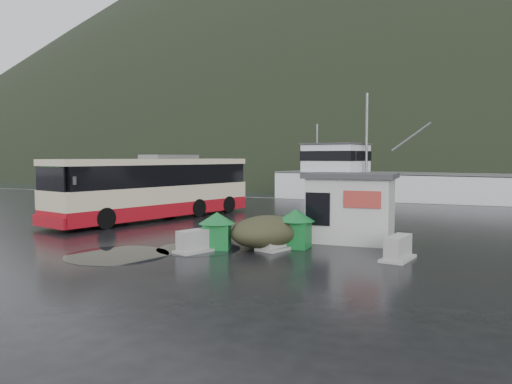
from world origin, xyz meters
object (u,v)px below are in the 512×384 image
at_px(jersey_barrier_a, 197,252).
at_px(jersey_barrier_c, 398,260).
at_px(ticket_kiosk, 350,241).
at_px(jersey_barrier_b, 278,249).
at_px(coach_bus, 156,219).
at_px(dome_tent, 266,248).
at_px(waste_bin_right, 217,249).
at_px(fishing_trawler, 398,195).
at_px(white_van, 100,219).
at_px(waste_bin_left, 295,247).

height_order(jersey_barrier_a, jersey_barrier_c, jersey_barrier_a).
height_order(ticket_kiosk, jersey_barrier_b, ticket_kiosk).
xyz_separation_m(coach_bus, jersey_barrier_b, (9.62, -5.82, 0.00)).
height_order(coach_bus, jersey_barrier_c, coach_bus).
xyz_separation_m(dome_tent, jersey_barrier_b, (0.54, -0.10, 0.00)).
bearing_deg(waste_bin_right, ticket_kiosk, 41.77).
bearing_deg(waste_bin_right, jersey_barrier_c, 6.00).
relative_size(jersey_barrier_a, fishing_trawler, 0.06).
xyz_separation_m(ticket_kiosk, fishing_trawler, (-1.77, 26.53, 0.00)).
bearing_deg(jersey_barrier_a, dome_tent, 42.50).
xyz_separation_m(white_van, jersey_barrier_a, (9.76, -6.02, 0.00)).
xyz_separation_m(white_van, fishing_trawler, (12.59, 25.06, 0.00)).
bearing_deg(jersey_barrier_a, waste_bin_left, 37.31).
relative_size(coach_bus, jersey_barrier_a, 7.76).
relative_size(waste_bin_left, jersey_barrier_c, 0.90).
bearing_deg(dome_tent, white_van, 160.35).
bearing_deg(jersey_barrier_b, waste_bin_left, 49.81).
bearing_deg(ticket_kiosk, waste_bin_left, -127.93).
distance_m(waste_bin_left, ticket_kiosk, 2.76).
bearing_deg(coach_bus, ticket_kiosk, -0.10).
bearing_deg(waste_bin_left, fishing_trawler, 90.34).
relative_size(waste_bin_left, ticket_kiosk, 0.41).
xyz_separation_m(ticket_kiosk, jersey_barrier_c, (2.31, -3.06, 0.00)).
relative_size(waste_bin_left, jersey_barrier_b, 0.84).
height_order(waste_bin_right, ticket_kiosk, ticket_kiosk).
bearing_deg(dome_tent, jersey_barrier_b, -10.58).
bearing_deg(ticket_kiosk, jersey_barrier_b, -128.97).
bearing_deg(waste_bin_left, dome_tent, -155.32).
bearing_deg(dome_tent, jersey_barrier_c, -3.90).
relative_size(ticket_kiosk, fishing_trawler, 0.13).
height_order(ticket_kiosk, fishing_trawler, fishing_trawler).
relative_size(waste_bin_right, jersey_barrier_c, 0.85).
xyz_separation_m(coach_bus, jersey_barrier_a, (7.09, -7.54, 0.00)).
height_order(coach_bus, jersey_barrier_b, coach_bus).
xyz_separation_m(waste_bin_left, waste_bin_right, (-2.59, -1.48, 0.00)).
height_order(waste_bin_right, jersey_barrier_a, waste_bin_right).
relative_size(white_van, waste_bin_right, 4.09).
bearing_deg(coach_bus, waste_bin_left, -13.22).
xyz_separation_m(white_van, dome_tent, (11.75, -4.19, 0.00)).
bearing_deg(jersey_barrier_a, fishing_trawler, 84.79).
bearing_deg(ticket_kiosk, white_van, 171.51).
relative_size(dome_tent, fishing_trawler, 0.11).
relative_size(coach_bus, jersey_barrier_c, 7.80).
distance_m(white_van, waste_bin_left, 13.29).
xyz_separation_m(white_van, jersey_barrier_b, (12.28, -4.29, 0.00)).
xyz_separation_m(jersey_barrier_c, fishing_trawler, (-4.08, 29.59, 0.00)).
distance_m(coach_bus, jersey_barrier_b, 11.24).
xyz_separation_m(white_van, waste_bin_left, (12.76, -3.73, 0.00)).
distance_m(ticket_kiosk, fishing_trawler, 26.59).
relative_size(coach_bus, waste_bin_right, 9.15).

